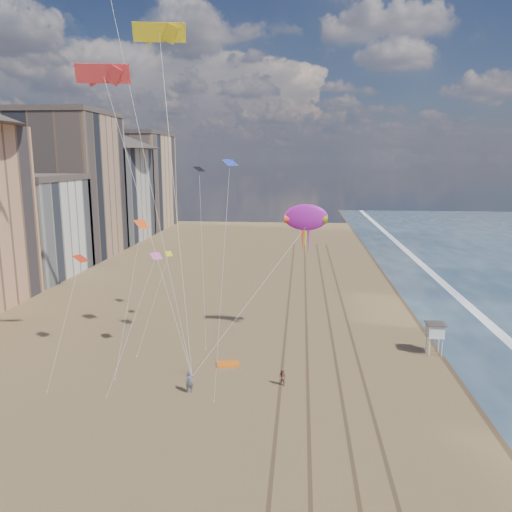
{
  "coord_description": "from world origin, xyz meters",
  "views": [
    {
      "loc": [
        0.39,
        -25.38,
        19.57
      ],
      "look_at": [
        -4.31,
        26.0,
        9.5
      ],
      "focal_mm": 35.0,
      "sensor_mm": 36.0,
      "label": 1
    }
  ],
  "objects": [
    {
      "name": "kite_flyer_b",
      "position": [
        -1.01,
        15.41,
        0.77
      ],
      "size": [
        0.94,
        0.89,
        1.54
      ],
      "primitive_type": "imported",
      "rotation": [
        0.0,
        0.0,
        -0.57
      ],
      "color": "#8E5A48",
      "rests_on": "ground"
    },
    {
      "name": "tracks",
      "position": [
        2.55,
        30.0,
        0.01
      ],
      "size": [
        7.68,
        120.0,
        0.01
      ],
      "color": "brown",
      "rests_on": "ground"
    },
    {
      "name": "grounded_kite",
      "position": [
        -6.43,
        19.38,
        0.12
      ],
      "size": [
        2.33,
        1.74,
        0.24
      ],
      "primitive_type": "cube",
      "rotation": [
        0.0,
        0.0,
        0.21
      ],
      "color": "orange",
      "rests_on": "ground"
    },
    {
      "name": "lifeguard_stand",
      "position": [
        14.04,
        24.01,
        2.55
      ],
      "size": [
        1.83,
        1.83,
        3.3
      ],
      "color": "white",
      "rests_on": "ground"
    },
    {
      "name": "foam",
      "position": [
        23.2,
        40.0,
        0.0
      ],
      "size": [
        260.0,
        260.0,
        0.0
      ],
      "primitive_type": "plane",
      "color": "white",
      "rests_on": "ground"
    },
    {
      "name": "ground",
      "position": [
        0.0,
        0.0,
        0.0
      ],
      "size": [
        260.0,
        260.0,
        0.0
      ],
      "primitive_type": "plane",
      "color": "brown",
      "rests_on": "ground"
    },
    {
      "name": "buildings",
      "position": [
        -45.73,
        65.59,
        13.55
      ],
      "size": [
        34.72,
        131.35,
        29.0
      ],
      "color": "#C6B284",
      "rests_on": "ground"
    },
    {
      "name": "kite_flyer_a",
      "position": [
        -8.82,
        13.42,
        0.96
      ],
      "size": [
        0.83,
        0.75,
        1.91
      ],
      "primitive_type": "imported",
      "rotation": [
        0.0,
        0.0,
        0.53
      ],
      "color": "#515468",
      "rests_on": "ground"
    },
    {
      "name": "wet_sand",
      "position": [
        19.0,
        40.0,
        0.0
      ],
      "size": [
        260.0,
        260.0,
        0.0
      ],
      "primitive_type": "plane",
      "color": "#42301E",
      "rests_on": "ground"
    },
    {
      "name": "small_kites",
      "position": [
        -14.04,
        24.7,
        13.7
      ],
      "size": [
        16.73,
        11.73,
        11.15
      ],
      "color": "yellow",
      "rests_on": "ground"
    },
    {
      "name": "show_kite",
      "position": [
        0.85,
        27.0,
        13.5
      ],
      "size": [
        7.42,
        6.04,
        19.59
      ],
      "color": "#AC1AA9",
      "rests_on": "ground"
    }
  ]
}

